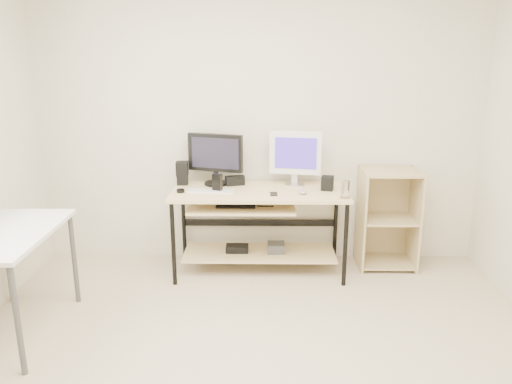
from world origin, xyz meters
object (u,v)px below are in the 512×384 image
Objects in this scene: desk at (256,213)px; side_table at (5,243)px; audio_controller at (217,183)px; black_monitor at (215,156)px; shelf_unit at (387,217)px; white_imac at (295,154)px.

desk is 1.97m from side_table.
audio_controller is (-0.33, -0.06, 0.29)m from desk.
black_monitor is at bearing 154.78° from desk.
shelf_unit is 5.93× the size of audio_controller.
side_table is (-1.65, -1.06, 0.13)m from desk.
shelf_unit is 1.86× the size of white_imac.
side_table is at bearing -120.08° from black_monitor.
desk is at bearing -8.97° from black_monitor.
black_monitor is 1.02× the size of white_imac.
black_monitor is 3.24× the size of audio_controller.
desk is 0.44m from audio_controller.
side_table is at bearing -139.28° from white_imac.
desk is 1.19m from shelf_unit.
white_imac is at bearing 15.28° from black_monitor.
white_imac is at bearing 31.46° from side_table.
audio_controller is at bearing -152.63° from white_imac.
desk is at bearing -145.57° from white_imac.
white_imac is (1.99, 1.22, 0.36)m from side_table.
desk is 3.05× the size of black_monitor.
desk is at bearing -172.23° from shelf_unit.
audio_controller reaches higher than shelf_unit.
black_monitor is at bearing -171.72° from white_imac.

